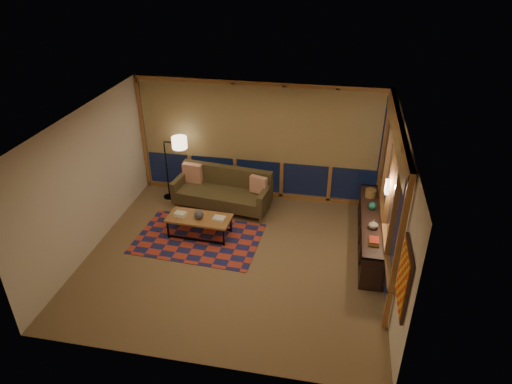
% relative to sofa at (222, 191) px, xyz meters
% --- Properties ---
extents(floor, '(5.50, 5.00, 0.01)m').
position_rel_sofa_xyz_m(floor, '(0.68, -1.73, -0.43)').
color(floor, '#947250').
rests_on(floor, ground).
extents(ceiling, '(5.50, 5.00, 0.01)m').
position_rel_sofa_xyz_m(ceiling, '(0.68, -1.73, 2.27)').
color(ceiling, beige).
rests_on(ceiling, walls).
extents(walls, '(5.51, 5.01, 2.70)m').
position_rel_sofa_xyz_m(walls, '(0.68, -1.73, 0.92)').
color(walls, beige).
rests_on(walls, floor).
extents(window_wall_back, '(5.30, 0.16, 2.60)m').
position_rel_sofa_xyz_m(window_wall_back, '(0.68, 0.70, 0.92)').
color(window_wall_back, '#9D6233').
rests_on(window_wall_back, walls).
extents(window_wall_right, '(0.16, 3.70, 2.60)m').
position_rel_sofa_xyz_m(window_wall_right, '(3.36, -1.13, 0.92)').
color(window_wall_right, '#9D6233').
rests_on(window_wall_right, walls).
extents(wall_art, '(0.06, 0.74, 0.94)m').
position_rel_sofa_xyz_m(wall_art, '(3.39, -3.58, 1.02)').
color(wall_art, red).
rests_on(wall_art, walls).
extents(wall_sconce, '(0.12, 0.18, 0.22)m').
position_rel_sofa_xyz_m(wall_sconce, '(3.30, -1.28, 1.12)').
color(wall_sconce, beige).
rests_on(wall_sconce, walls).
extents(sofa, '(2.18, 1.10, 0.86)m').
position_rel_sofa_xyz_m(sofa, '(0.00, 0.00, 0.00)').
color(sofa, brown).
rests_on(sofa, floor).
extents(pillow_left, '(0.46, 0.20, 0.44)m').
position_rel_sofa_xyz_m(pillow_left, '(-0.75, 0.29, 0.22)').
color(pillow_left, '#D34827').
rests_on(pillow_left, sofa).
extents(pillow_right, '(0.40, 0.23, 0.38)m').
position_rel_sofa_xyz_m(pillow_right, '(0.81, 0.02, 0.19)').
color(pillow_right, '#D34827').
rests_on(pillow_right, sofa).
extents(area_rug, '(2.51, 1.74, 0.01)m').
position_rel_sofa_xyz_m(area_rug, '(-0.17, -1.27, -0.42)').
color(area_rug, '#B33B29').
rests_on(area_rug, floor).
extents(coffee_table, '(1.30, 0.64, 0.42)m').
position_rel_sofa_xyz_m(coffee_table, '(-0.17, -1.14, -0.22)').
color(coffee_table, '#9D6233').
rests_on(coffee_table, floor).
extents(book_stack_a, '(0.29, 0.25, 0.08)m').
position_rel_sofa_xyz_m(book_stack_a, '(-0.56, -1.15, 0.03)').
color(book_stack_a, white).
rests_on(book_stack_a, coffee_table).
extents(book_stack_b, '(0.28, 0.24, 0.05)m').
position_rel_sofa_xyz_m(book_stack_b, '(0.24, -1.15, 0.02)').
color(book_stack_b, white).
rests_on(book_stack_b, coffee_table).
extents(ceramic_pot, '(0.22, 0.22, 0.19)m').
position_rel_sofa_xyz_m(ceramic_pot, '(-0.16, -1.17, 0.09)').
color(ceramic_pot, black).
rests_on(ceramic_pot, coffee_table).
extents(floor_lamp, '(0.53, 0.37, 1.52)m').
position_rel_sofa_xyz_m(floor_lamp, '(-1.34, 0.22, 0.33)').
color(floor_lamp, black).
rests_on(floor_lamp, floor).
extents(bookshelf, '(0.40, 2.64, 0.66)m').
position_rel_sofa_xyz_m(bookshelf, '(3.17, -0.89, -0.10)').
color(bookshelf, '#301D19').
rests_on(bookshelf, floor).
extents(basket, '(0.26, 0.26, 0.16)m').
position_rel_sofa_xyz_m(basket, '(3.15, -0.07, 0.31)').
color(basket, olive).
rests_on(basket, bookshelf).
extents(teal_bowl, '(0.18, 0.18, 0.15)m').
position_rel_sofa_xyz_m(teal_bowl, '(3.17, -0.58, 0.31)').
color(teal_bowl, '#1C6859').
rests_on(teal_bowl, bookshelf).
extents(vase, '(0.20, 0.20, 0.18)m').
position_rel_sofa_xyz_m(vase, '(3.17, -1.26, 0.32)').
color(vase, '#A0947E').
rests_on(vase, bookshelf).
extents(shelf_book_stack, '(0.21, 0.27, 0.07)m').
position_rel_sofa_xyz_m(shelf_book_stack, '(3.17, -1.71, 0.27)').
color(shelf_book_stack, white).
rests_on(shelf_book_stack, bookshelf).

